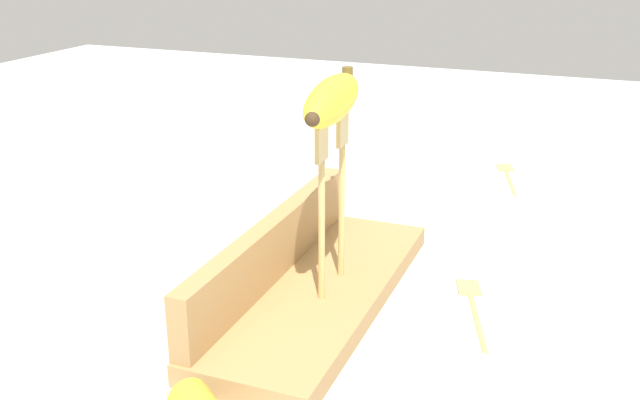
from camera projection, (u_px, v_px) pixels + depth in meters
name	position (u px, v px, depth m)	size (l,w,h in m)	color
ground_plane	(320.00, 302.00, 0.83)	(3.00, 3.00, 0.00)	silver
wooden_board	(320.00, 293.00, 0.82)	(0.41, 0.14, 0.02)	#A87F4C
board_backstop	(272.00, 248.00, 0.83)	(0.40, 0.02, 0.07)	#A87F4C
fork_stand_center	(332.00, 190.00, 0.78)	(0.09, 0.01, 0.19)	tan
banana_raised_center	(333.00, 99.00, 0.74)	(0.18, 0.07, 0.04)	yellow
fork_fallen_near	(473.00, 302.00, 0.82)	(0.16, 0.06, 0.01)	tan
fork_fallen_far	(508.00, 174.00, 1.25)	(0.16, 0.06, 0.01)	tan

